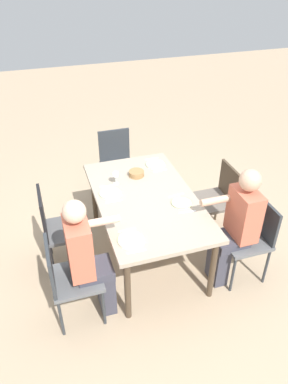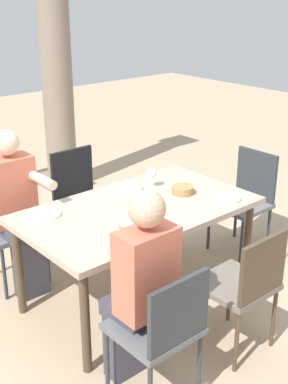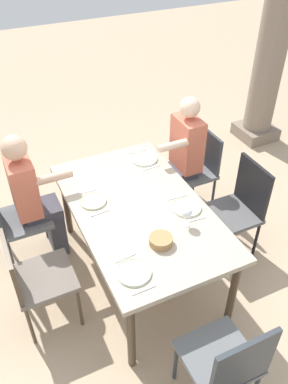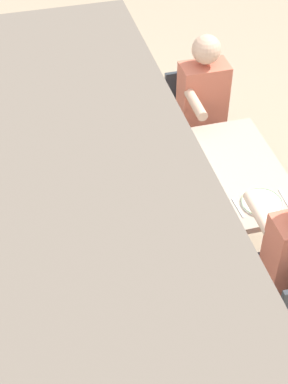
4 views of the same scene
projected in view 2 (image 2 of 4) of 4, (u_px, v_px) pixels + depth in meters
name	position (u px, v px, depth m)	size (l,w,h in m)	color
ground_plane	(138.00, 297.00, 4.02)	(16.00, 16.00, 0.00)	tan
dining_table	(138.00, 216.00, 3.76)	(1.71, 1.00, 0.77)	tan
chair_west_north	(7.00, 221.00, 4.10)	(0.44, 0.44, 0.88)	#5B5E61
chair_west_south	(162.00, 327.00, 2.82)	(0.44, 0.44, 0.87)	#5B5E61
chair_mid_north	(80.00, 196.00, 4.54)	(0.44, 0.44, 0.94)	#4F4F50
chair_mid_south	(245.00, 282.00, 3.25)	(0.44, 0.44, 0.88)	#6A6158
chair_head_east	(247.00, 195.00, 4.60)	(0.44, 0.44, 0.91)	#5B5E61
diner_woman_green	(17.00, 209.00, 3.90)	(0.35, 0.49, 1.29)	#3F3F4C
diner_man_white	(140.00, 286.00, 2.89)	(0.35, 0.49, 1.29)	#3F3F4C
stone_column_centre	(56.00, 59.00, 5.70)	(0.45, 0.45, 3.07)	gray
plate_0	(43.00, 214.00, 3.60)	(0.25, 0.25, 0.02)	white
fork_0	(24.00, 221.00, 3.51)	(0.02, 0.17, 0.01)	silver
spoon_0	(62.00, 209.00, 3.69)	(0.02, 0.17, 0.01)	silver
plate_1	(144.00, 228.00, 3.38)	(0.21, 0.21, 0.02)	silver
fork_1	(126.00, 236.00, 3.29)	(0.02, 0.17, 0.01)	silver
spoon_1	(160.00, 223.00, 3.48)	(0.02, 0.17, 0.01)	silver
plate_2	(128.00, 188.00, 4.07)	(0.24, 0.24, 0.02)	white
wine_glass_2	(152.00, 174.00, 4.06)	(0.08, 0.08, 0.16)	white
fork_2	(113.00, 193.00, 3.98)	(0.02, 0.17, 0.01)	silver
spoon_2	(142.00, 184.00, 4.16)	(0.02, 0.17, 0.01)	silver
plate_3	(225.00, 198.00, 3.87)	(0.24, 0.24, 0.02)	white
fork_3	(212.00, 203.00, 3.78)	(0.02, 0.17, 0.01)	silver
spoon_3	(238.00, 194.00, 3.97)	(0.02, 0.17, 0.01)	silver
bread_basket	(183.00, 190.00, 3.96)	(0.17, 0.17, 0.06)	#9E7547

